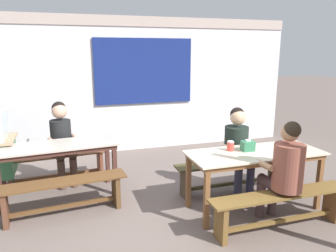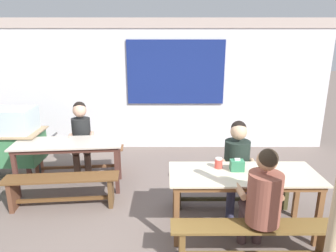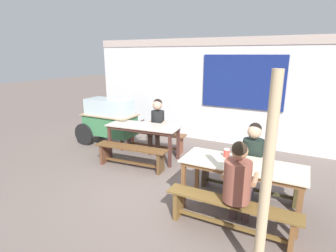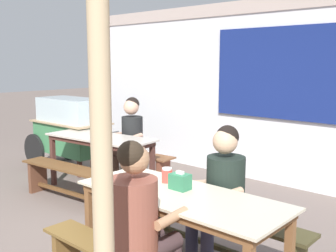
{
  "view_description": "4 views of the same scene",
  "coord_description": "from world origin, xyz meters",
  "px_view_note": "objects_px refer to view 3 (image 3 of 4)",
  "views": [
    {
      "loc": [
        -0.94,
        -3.51,
        2.03
      ],
      "look_at": [
        0.31,
        0.46,
        1.06
      ],
      "focal_mm": 34.14,
      "sensor_mm": 36.0,
      "label": 1
    },
    {
      "loc": [
        0.41,
        -3.37,
        2.29
      ],
      "look_at": [
        0.42,
        0.75,
        1.11
      ],
      "focal_mm": 32.09,
      "sensor_mm": 36.0,
      "label": 2
    },
    {
      "loc": [
        2.01,
        -3.78,
        2.31
      ],
      "look_at": [
        -0.17,
        0.36,
        1.04
      ],
      "focal_mm": 28.37,
      "sensor_mm": 36.0,
      "label": 3
    },
    {
      "loc": [
        3.29,
        -2.46,
        1.81
      ],
      "look_at": [
        0.35,
        0.8,
        1.11
      ],
      "focal_mm": 43.14,
      "sensor_mm": 36.0,
      "label": 4
    }
  ],
  "objects_px": {
    "person_near_front": "(238,181)",
    "person_right_near_table": "(252,156)",
    "dining_table_near": "(242,168)",
    "bench_far_front": "(131,154)",
    "bench_far_back": "(154,138)",
    "food_cart": "(109,118)",
    "bench_near_back": "(248,177)",
    "tissue_box": "(239,157)",
    "person_center_facing": "(157,122)",
    "bench_near_front": "(230,212)",
    "condiment_jar": "(227,153)",
    "dining_table_far": "(143,129)",
    "wooden_support_post": "(266,183)"
  },
  "relations": [
    {
      "from": "dining_table_near",
      "to": "dining_table_far",
      "type": "bearing_deg",
      "value": 155.19
    },
    {
      "from": "dining_table_near",
      "to": "bench_far_back",
      "type": "distance_m",
      "value": 3.04
    },
    {
      "from": "food_cart",
      "to": "wooden_support_post",
      "type": "height_order",
      "value": "wooden_support_post"
    },
    {
      "from": "bench_near_front",
      "to": "bench_near_back",
      "type": "bearing_deg",
      "value": 90.29
    },
    {
      "from": "bench_far_back",
      "to": "bench_far_front",
      "type": "relative_size",
      "value": 1.01
    },
    {
      "from": "person_center_facing",
      "to": "condiment_jar",
      "type": "bearing_deg",
      "value": -35.35
    },
    {
      "from": "bench_near_front",
      "to": "person_right_near_table",
      "type": "xyz_separation_m",
      "value": [
        0.04,
        1.08,
        0.42
      ]
    },
    {
      "from": "dining_table_far",
      "to": "food_cart",
      "type": "xyz_separation_m",
      "value": [
        -1.31,
        0.4,
        0.02
      ]
    },
    {
      "from": "bench_near_front",
      "to": "food_cart",
      "type": "xyz_separation_m",
      "value": [
        -3.75,
        2.1,
        0.4
      ]
    },
    {
      "from": "person_near_front",
      "to": "condiment_jar",
      "type": "bearing_deg",
      "value": 117.35
    },
    {
      "from": "condiment_jar",
      "to": "person_right_near_table",
      "type": "bearing_deg",
      "value": 48.63
    },
    {
      "from": "dining_table_near",
      "to": "bench_far_front",
      "type": "height_order",
      "value": "dining_table_near"
    },
    {
      "from": "bench_near_back",
      "to": "wooden_support_post",
      "type": "xyz_separation_m",
      "value": [
        0.46,
        -1.71,
        0.78
      ]
    },
    {
      "from": "dining_table_near",
      "to": "person_right_near_table",
      "type": "distance_m",
      "value": 0.51
    },
    {
      "from": "bench_near_front",
      "to": "bench_far_front",
      "type": "bearing_deg",
      "value": 154.69
    },
    {
      "from": "dining_table_far",
      "to": "bench_near_back",
      "type": "distance_m",
      "value": 2.52
    },
    {
      "from": "condiment_jar",
      "to": "food_cart",
      "type": "bearing_deg",
      "value": 158.37
    },
    {
      "from": "bench_near_front",
      "to": "condiment_jar",
      "type": "height_order",
      "value": "condiment_jar"
    },
    {
      "from": "dining_table_far",
      "to": "wooden_support_post",
      "type": "xyz_separation_m",
      "value": [
        2.9,
        -2.26,
        0.4
      ]
    },
    {
      "from": "bench_far_back",
      "to": "food_cart",
      "type": "xyz_separation_m",
      "value": [
        -1.26,
        -0.17,
        0.41
      ]
    },
    {
      "from": "dining_table_far",
      "to": "bench_far_back",
      "type": "bearing_deg",
      "value": 95.37
    },
    {
      "from": "wooden_support_post",
      "to": "food_cart",
      "type": "bearing_deg",
      "value": 147.7
    },
    {
      "from": "person_near_front",
      "to": "bench_far_front",
      "type": "bearing_deg",
      "value": 156.46
    },
    {
      "from": "bench_near_front",
      "to": "person_right_near_table",
      "type": "bearing_deg",
      "value": 88.05
    },
    {
      "from": "bench_near_front",
      "to": "person_near_front",
      "type": "relative_size",
      "value": 1.35
    },
    {
      "from": "dining_table_near",
      "to": "bench_near_back",
      "type": "relative_size",
      "value": 1.02
    },
    {
      "from": "bench_far_front",
      "to": "person_center_facing",
      "type": "relative_size",
      "value": 1.24
    },
    {
      "from": "person_center_facing",
      "to": "wooden_support_post",
      "type": "bearing_deg",
      "value": -44.34
    },
    {
      "from": "bench_near_front",
      "to": "person_center_facing",
      "type": "xyz_separation_m",
      "value": [
        -2.38,
        2.21,
        0.44
      ]
    },
    {
      "from": "bench_near_front",
      "to": "person_near_front",
      "type": "distance_m",
      "value": 0.44
    },
    {
      "from": "bench_near_back",
      "to": "tissue_box",
      "type": "height_order",
      "value": "tissue_box"
    },
    {
      "from": "bench_near_back",
      "to": "wooden_support_post",
      "type": "distance_m",
      "value": 1.93
    },
    {
      "from": "person_right_near_table",
      "to": "condiment_jar",
      "type": "xyz_separation_m",
      "value": [
        -0.32,
        -0.36,
        0.11
      ]
    },
    {
      "from": "dining_table_far",
      "to": "condiment_jar",
      "type": "xyz_separation_m",
      "value": [
        2.16,
        -0.98,
        0.15
      ]
    },
    {
      "from": "dining_table_near",
      "to": "person_near_front",
      "type": "xyz_separation_m",
      "value": [
        0.06,
        -0.51,
        0.04
      ]
    },
    {
      "from": "bench_far_front",
      "to": "food_cart",
      "type": "distance_m",
      "value": 1.72
    },
    {
      "from": "bench_near_back",
      "to": "tissue_box",
      "type": "distance_m",
      "value": 0.73
    },
    {
      "from": "dining_table_near",
      "to": "bench_far_front",
      "type": "relative_size",
      "value": 1.1
    },
    {
      "from": "bench_far_front",
      "to": "dining_table_near",
      "type": "bearing_deg",
      "value": -13.17
    },
    {
      "from": "tissue_box",
      "to": "condiment_jar",
      "type": "xyz_separation_m",
      "value": [
        -0.21,
        0.07,
        -0.0
      ]
    },
    {
      "from": "tissue_box",
      "to": "wooden_support_post",
      "type": "xyz_separation_m",
      "value": [
        0.53,
        -1.21,
        0.25
      ]
    },
    {
      "from": "dining_table_far",
      "to": "person_right_near_table",
      "type": "height_order",
      "value": "person_right_near_table"
    },
    {
      "from": "person_right_near_table",
      "to": "dining_table_near",
      "type": "bearing_deg",
      "value": -94.46
    },
    {
      "from": "bench_far_front",
      "to": "wooden_support_post",
      "type": "relative_size",
      "value": 0.73
    },
    {
      "from": "person_near_front",
      "to": "person_right_near_table",
      "type": "relative_size",
      "value": 1.03
    },
    {
      "from": "wooden_support_post",
      "to": "person_right_near_table",
      "type": "bearing_deg",
      "value": 104.4
    },
    {
      "from": "dining_table_near",
      "to": "food_cart",
      "type": "bearing_deg",
      "value": 157.85
    },
    {
      "from": "person_center_facing",
      "to": "person_right_near_table",
      "type": "relative_size",
      "value": 1.02
    },
    {
      "from": "dining_table_near",
      "to": "person_center_facing",
      "type": "distance_m",
      "value": 2.89
    },
    {
      "from": "tissue_box",
      "to": "wooden_support_post",
      "type": "height_order",
      "value": "wooden_support_post"
    }
  ]
}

